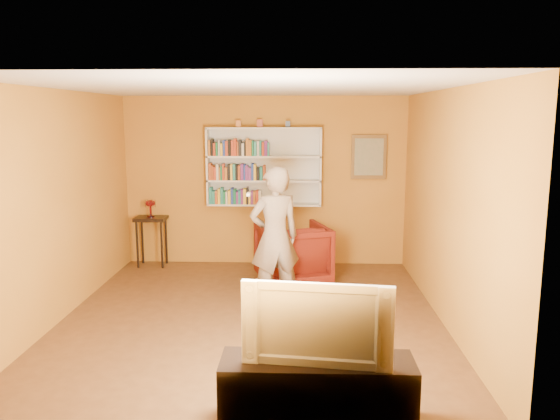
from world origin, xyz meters
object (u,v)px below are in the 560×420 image
(bookshelf, at_px, (264,167))
(television, at_px, (318,320))
(ruby_lustre, at_px, (150,205))
(person, at_px, (275,237))
(tv_cabinet, at_px, (317,392))
(armchair, at_px, (293,254))
(console_table, at_px, (151,225))

(bookshelf, bearing_deg, television, -81.26)
(bookshelf, distance_m, television, 4.77)
(ruby_lustre, height_order, person, person)
(bookshelf, relative_size, tv_cabinet, 1.20)
(bookshelf, distance_m, armchair, 1.61)
(tv_cabinet, relative_size, television, 1.33)
(console_table, height_order, tv_cabinet, console_table)
(ruby_lustre, relative_size, television, 0.24)
(person, distance_m, tv_cabinet, 2.83)
(console_table, bearing_deg, armchair, -20.76)
(console_table, relative_size, armchair, 0.83)
(person, xyz_separation_m, television, (0.46, -2.72, -0.03))
(ruby_lustre, distance_m, armchair, 2.50)
(person, height_order, television, person)
(tv_cabinet, bearing_deg, bookshelf, 98.74)
(ruby_lustre, relative_size, tv_cabinet, 0.18)
(person, bearing_deg, console_table, -62.08)
(console_table, xyz_separation_m, tv_cabinet, (2.52, -4.50, -0.39))
(ruby_lustre, height_order, television, television)
(bookshelf, relative_size, armchair, 1.87)
(console_table, relative_size, ruby_lustre, 2.92)
(ruby_lustre, distance_m, television, 5.16)
(tv_cabinet, bearing_deg, ruby_lustre, 119.27)
(bookshelf, height_order, person, bookshelf)
(person, xyz_separation_m, tv_cabinet, (0.46, -2.72, -0.62))
(console_table, height_order, armchair, armchair)
(armchair, bearing_deg, ruby_lustre, -38.66)
(console_table, bearing_deg, person, -40.80)
(bookshelf, height_order, television, bookshelf)
(ruby_lustre, bearing_deg, armchair, -20.76)
(ruby_lustre, xyz_separation_m, television, (2.52, -4.50, -0.13))
(ruby_lustre, xyz_separation_m, armchair, (2.28, -0.86, -0.56))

